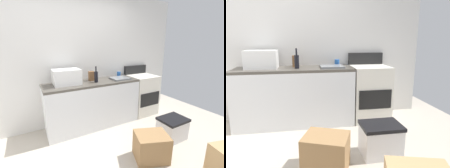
# 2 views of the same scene
# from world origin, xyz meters

# --- Properties ---
(wall_back) EXTENTS (5.00, 0.10, 2.60)m
(wall_back) POSITION_xyz_m (0.00, 1.55, 1.30)
(wall_back) COLOR silver
(wall_back) RESTS_ON ground_plane
(kitchen_counter) EXTENTS (1.80, 0.60, 0.90)m
(kitchen_counter) POSITION_xyz_m (0.30, 1.20, 0.45)
(kitchen_counter) COLOR silver
(kitchen_counter) RESTS_ON ground_plane
(stove_oven) EXTENTS (0.60, 0.61, 1.10)m
(stove_oven) POSITION_xyz_m (1.52, 1.21, 0.47)
(stove_oven) COLOR silver
(stove_oven) RESTS_ON ground_plane
(microwave) EXTENTS (0.46, 0.34, 0.27)m
(microwave) POSITION_xyz_m (-0.17, 1.24, 1.04)
(microwave) COLOR white
(microwave) RESTS_ON kitchen_counter
(sink_basin) EXTENTS (0.36, 0.32, 0.03)m
(sink_basin) POSITION_xyz_m (0.88, 1.14, 0.92)
(sink_basin) COLOR slate
(sink_basin) RESTS_ON kitchen_counter
(wine_bottle) EXTENTS (0.07, 0.07, 0.30)m
(wine_bottle) POSITION_xyz_m (0.35, 1.13, 1.01)
(wine_bottle) COLOR black
(wine_bottle) RESTS_ON kitchen_counter
(coffee_mug) EXTENTS (0.08, 0.08, 0.10)m
(coffee_mug) POSITION_xyz_m (1.00, 1.38, 0.95)
(coffee_mug) COLOR #2659A5
(coffee_mug) RESTS_ON kitchen_counter
(knife_block) EXTENTS (0.10, 0.10, 0.18)m
(knife_block) POSITION_xyz_m (0.33, 1.31, 0.99)
(knife_block) COLOR brown
(knife_block) RESTS_ON kitchen_counter
(cardboard_box_medium) EXTENTS (0.55, 0.49, 0.39)m
(cardboard_box_medium) POSITION_xyz_m (0.64, -0.10, 0.19)
(cardboard_box_medium) COLOR olive
(cardboard_box_medium) RESTS_ON ground_plane
(storage_bin) EXTENTS (0.46, 0.36, 0.38)m
(storage_bin) POSITION_xyz_m (1.30, 0.09, 0.19)
(storage_bin) COLOR silver
(storage_bin) RESTS_ON ground_plane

